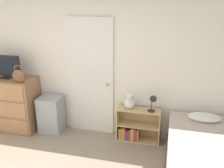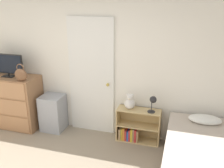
% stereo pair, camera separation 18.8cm
% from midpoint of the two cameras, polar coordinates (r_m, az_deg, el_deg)
% --- Properties ---
extents(wall_back, '(10.00, 0.06, 2.55)m').
position_cam_midpoint_polar(wall_back, '(4.37, -2.06, 4.50)').
color(wall_back, white).
rests_on(wall_back, ground_plane).
extents(door_closed, '(0.83, 0.09, 2.09)m').
position_cam_midpoint_polar(door_closed, '(4.42, -3.50, 1.54)').
color(door_closed, white).
rests_on(door_closed, ground_plane).
extents(dresser, '(1.03, 0.52, 1.00)m').
position_cam_midpoint_polar(dresser, '(5.10, -20.61, -3.73)').
color(dresser, '#996B47').
rests_on(dresser, ground_plane).
extents(tv, '(0.64, 0.16, 0.42)m').
position_cam_midpoint_polar(tv, '(4.88, -21.79, 4.09)').
color(tv, black).
rests_on(tv, dresser).
extents(handbag, '(0.24, 0.10, 0.31)m').
position_cam_midpoint_polar(handbag, '(4.56, -19.00, 2.03)').
color(handbag, brown).
rests_on(handbag, dresser).
extents(storage_bin, '(0.41, 0.38, 0.68)m').
position_cam_midpoint_polar(storage_bin, '(4.80, -12.21, -6.46)').
color(storage_bin, '#999EA8').
rests_on(storage_bin, ground_plane).
extents(bookshelf, '(0.74, 0.27, 0.59)m').
position_cam_midpoint_polar(bookshelf, '(4.44, 6.52, -9.99)').
color(bookshelf, tan).
rests_on(bookshelf, ground_plane).
extents(teddy_bear, '(0.18, 0.18, 0.27)m').
position_cam_midpoint_polar(teddy_bear, '(4.23, 5.36, -4.19)').
color(teddy_bear, silver).
rests_on(teddy_bear, bookshelf).
extents(desk_lamp, '(0.14, 0.14, 0.29)m').
position_cam_midpoint_polar(desk_lamp, '(4.11, 10.64, -3.87)').
color(desk_lamp, '#262628').
rests_on(desk_lamp, bookshelf).
extents(bed, '(1.09, 1.82, 0.69)m').
position_cam_midpoint_polar(bed, '(3.74, 21.79, -16.53)').
color(bed, brown).
rests_on(bed, ground_plane).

